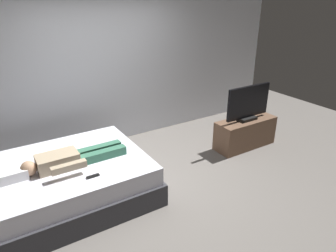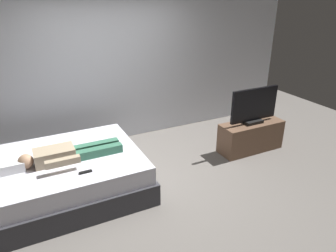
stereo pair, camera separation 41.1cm
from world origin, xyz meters
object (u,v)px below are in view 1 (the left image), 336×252
at_px(person, 69,159).
at_px(remote, 93,176).
at_px(tv_stand, 245,133).
at_px(pillow, 4,174).
at_px(tv, 248,104).
at_px(bed, 68,181).

bearing_deg(person, remote, -69.53).
bearing_deg(tv_stand, pillow, 178.39).
distance_m(pillow, tv, 3.71).
bearing_deg(remote, tv, 7.83).
relative_size(remote, tv_stand, 0.14).
distance_m(bed, tv_stand, 3.02).
xyz_separation_m(bed, remote, (0.18, -0.49, 0.29)).
bearing_deg(person, tv, -0.28).
xyz_separation_m(person, tv, (2.99, -0.01, 0.16)).
distance_m(pillow, tv_stand, 3.72).
height_order(remote, tv, tv).
distance_m(pillow, person, 0.72).
xyz_separation_m(bed, person, (0.03, -0.09, 0.36)).
height_order(person, tv_stand, person).
bearing_deg(pillow, tv, -1.61).
relative_size(pillow, person, 0.38).
bearing_deg(remote, tv_stand, 7.83).
height_order(pillow, tv_stand, pillow).
relative_size(person, tv, 1.43).
distance_m(remote, tv, 2.87).
xyz_separation_m(person, tv_stand, (2.99, -0.01, -0.37)).
bearing_deg(tv, tv_stand, 0.00).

